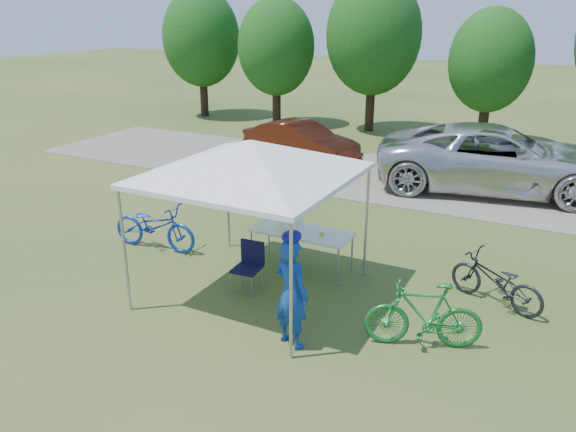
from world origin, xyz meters
name	(u,v)px	position (x,y,z in m)	size (l,w,h in m)	color
ground	(254,291)	(0.00, 0.00, 0.00)	(100.00, 100.00, 0.00)	#2D5119
gravel_strip	(392,178)	(0.00, 8.00, 0.01)	(24.00, 5.00, 0.02)	gray
canopy	(251,144)	(0.00, 0.00, 2.65)	(4.53, 4.53, 3.00)	#A5A5AA
treeline	(441,43)	(-0.29, 14.05, 3.53)	(24.89, 4.28, 6.30)	#382314
folding_table	(301,233)	(0.33, 1.21, 0.74)	(1.90, 0.79, 0.78)	white
folding_chair	(249,262)	(-0.12, 0.06, 0.52)	(0.48, 0.50, 0.89)	black
cooler	(290,221)	(0.08, 1.21, 0.94)	(0.44, 0.30, 0.32)	white
ice_cream_cup	(322,234)	(0.77, 1.16, 0.82)	(0.09, 0.09, 0.07)	yellow
cyclist	(291,293)	(1.34, -1.17, 0.85)	(0.62, 0.41, 1.70)	navy
bike_blue	(155,226)	(-2.80, 0.70, 0.50)	(0.66, 1.90, 1.00)	#1336A8
bike_green	(424,315)	(3.07, -0.33, 0.51)	(0.48, 1.71, 1.03)	#1B7C32
bike_dark	(496,281)	(3.83, 1.46, 0.44)	(0.58, 1.68, 0.88)	black
minivan	(497,159)	(2.84, 8.12, 0.90)	(2.92, 6.33, 1.76)	silver
sedan	(301,142)	(-3.25, 8.44, 0.67)	(1.38, 3.94, 1.30)	#46180B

